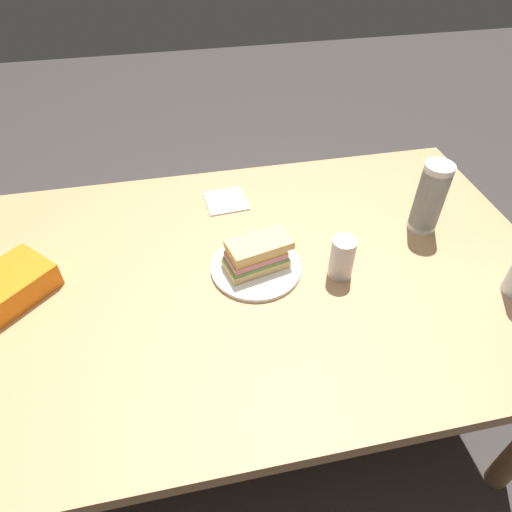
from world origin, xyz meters
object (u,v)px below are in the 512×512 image
(paper_plate, at_px, (256,268))
(plastic_cup_stack, at_px, (430,198))
(chip_bag, at_px, (5,289))
(soda_can_silver, at_px, (342,258))
(dining_table, at_px, (238,292))
(sandwich, at_px, (257,254))

(paper_plate, distance_m, plastic_cup_stack, 0.55)
(chip_bag, relative_size, plastic_cup_stack, 1.04)
(plastic_cup_stack, relative_size, soda_can_silver, 1.81)
(dining_table, distance_m, soda_can_silver, 0.31)
(sandwich, distance_m, chip_bag, 0.65)
(paper_plate, relative_size, chip_bag, 1.09)
(plastic_cup_stack, bearing_deg, dining_table, -171.70)
(dining_table, relative_size, plastic_cup_stack, 7.91)
(sandwich, xyz_separation_m, chip_bag, (-0.65, 0.02, -0.02))
(dining_table, relative_size, paper_plate, 6.97)
(sandwich, bearing_deg, soda_can_silver, -17.31)
(sandwich, bearing_deg, dining_table, -169.87)
(paper_plate, height_order, soda_can_silver, soda_can_silver)
(chip_bag, distance_m, soda_can_silver, 0.88)
(plastic_cup_stack, bearing_deg, sandwich, -171.90)
(dining_table, relative_size, sandwich, 8.89)
(dining_table, height_order, sandwich, sandwich)
(soda_can_silver, bearing_deg, plastic_cup_stack, 24.53)
(dining_table, xyz_separation_m, sandwich, (0.06, 0.01, 0.13))
(paper_plate, distance_m, sandwich, 0.05)
(paper_plate, bearing_deg, chip_bag, 177.82)
(chip_bag, height_order, soda_can_silver, soda_can_silver)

